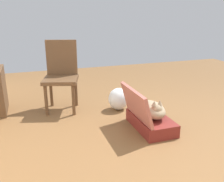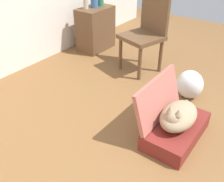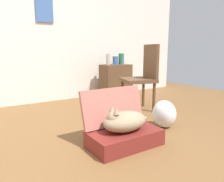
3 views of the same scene
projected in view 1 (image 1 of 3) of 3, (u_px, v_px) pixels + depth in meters
ground_plane at (166, 141)px, 2.71m from camera, size 7.68×7.68×0.00m
suitcase_base at (151, 122)px, 2.99m from camera, size 0.67×0.37×0.15m
suitcase_lid at (136, 104)px, 2.85m from camera, size 0.67×0.14×0.37m
cat at (152, 109)px, 2.92m from camera, size 0.52×0.28×0.25m
plastic_bag_white at (118, 99)px, 3.53m from camera, size 0.26×0.29×0.32m
chair at (61, 73)px, 3.47m from camera, size 0.55×0.56×0.97m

